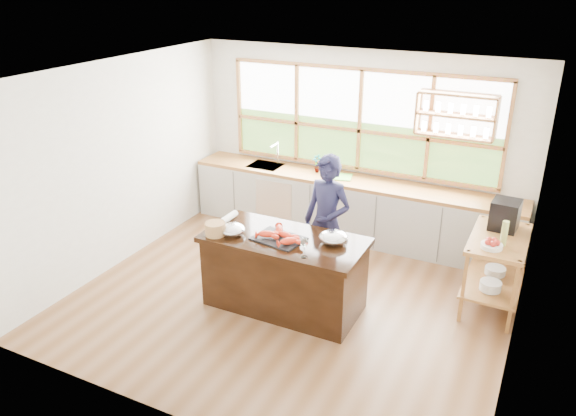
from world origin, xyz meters
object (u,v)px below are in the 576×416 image
Objects in this scene: cook at (327,222)px; island at (284,272)px; wicker_basket at (215,229)px; espresso_machine at (505,215)px.

island is at bearing -98.82° from cook.
cook reaches higher than island.
cook is at bearing 45.30° from wicker_basket.
espresso_machine is at bearing 27.99° from cook.
cook reaches higher than wicker_basket.
espresso_machine is 1.50× the size of wicker_basket.
wicker_basket is at bearing -159.28° from island.
island is at bearing -143.78° from espresso_machine.
wicker_basket is (-0.74, -0.28, 0.52)m from island.
island is 1.09× the size of cook.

